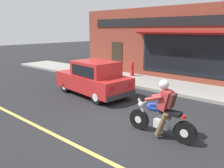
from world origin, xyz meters
TOP-DOWN VIEW (x-y plane):
  - ground_plane at (0.00, 0.00)m, footprint 80.00×80.00m
  - sidewalk_curb at (5.25, 3.00)m, footprint 2.60×22.00m
  - lane_stripe at (-1.80, 3.00)m, footprint 0.12×19.80m
  - storefront_building at (6.78, 2.43)m, footprint 1.25×11.71m
  - motorcycle_with_rider at (0.09, -1.05)m, footprint 0.56×2.02m
  - car_hatchback at (1.75, 3.22)m, footprint 2.10×3.96m
  - fire_hydrant at (5.91, 3.98)m, footprint 0.36×0.24m

SIDE VIEW (x-z plane):
  - ground_plane at x=0.00m, z-range 0.00..0.00m
  - lane_stripe at x=-1.80m, z-range 0.00..0.01m
  - sidewalk_curb at x=5.25m, z-range 0.00..0.14m
  - fire_hydrant at x=5.91m, z-range 0.13..1.01m
  - motorcycle_with_rider at x=0.09m, z-range -0.13..1.49m
  - car_hatchback at x=1.75m, z-range -0.02..1.55m
  - storefront_building at x=6.78m, z-range 0.01..4.21m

